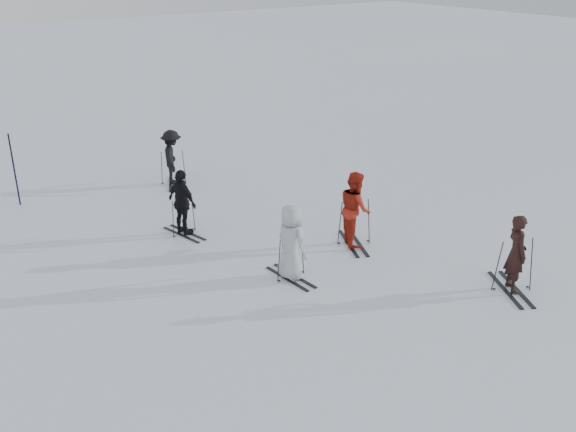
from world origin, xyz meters
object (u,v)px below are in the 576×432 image
object	(u,v)px
skier_uphill_left	(182,203)
piste_marker	(14,170)
skier_uphill_far	(172,158)
skier_near_dark	(516,254)
skier_red	(355,209)
skier_grey	(291,243)

from	to	relation	value
skier_uphill_left	piste_marker	bearing A→B (deg)	20.63
skier_uphill_far	skier_near_dark	bearing A→B (deg)	-137.82
skier_near_dark	skier_uphill_far	xyz separation A→B (m)	(-3.21, 11.03, -0.01)
skier_red	piste_marker	distance (m)	10.39
skier_grey	piste_marker	size ratio (longest dim) A/B	0.82
skier_near_dark	skier_uphill_far	bearing A→B (deg)	44.36
skier_red	skier_grey	bearing A→B (deg)	127.55
skier_uphill_left	piste_marker	size ratio (longest dim) A/B	0.81
skier_grey	skier_uphill_far	distance (m)	7.64
skier_red	skier_uphill_left	world-z (taller)	skier_red
skier_red	skier_uphill_left	bearing A→B (deg)	71.20
skier_near_dark	skier_grey	bearing A→B (deg)	76.39
skier_near_dark	piste_marker	distance (m)	14.42
skier_near_dark	skier_red	size ratio (longest dim) A/B	0.92
skier_uphill_far	skier_uphill_left	bearing A→B (deg)	-175.93
skier_red	skier_uphill_left	distance (m)	4.66
skier_uphill_left	skier_uphill_far	world-z (taller)	skier_uphill_left
skier_grey	skier_near_dark	bearing A→B (deg)	-135.69
skier_near_dark	skier_grey	size ratio (longest dim) A/B	1.00
piste_marker	skier_uphill_far	bearing A→B (deg)	-12.40
skier_uphill_far	piste_marker	bearing A→B (deg)	103.59
skier_near_dark	skier_uphill_left	bearing A→B (deg)	61.71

